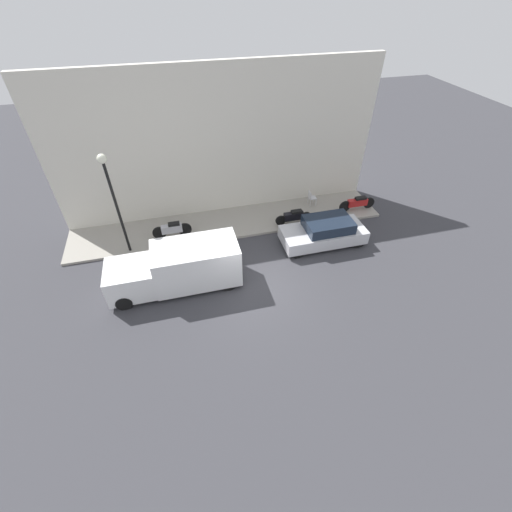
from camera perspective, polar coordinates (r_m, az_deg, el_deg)
ground_plane at (r=14.73m, az=-0.91°, el=-5.03°), size 60.00×60.00×0.00m
sidewalk at (r=18.25m, az=-4.49°, el=5.50°), size 2.72×16.14×0.13m
building_facade at (r=17.79m, az=-6.11°, el=17.91°), size 0.30×16.14×7.44m
parked_car at (r=16.91m, az=11.29°, el=3.95°), size 1.74×4.05×1.32m
delivery_van at (r=14.48m, az=-13.06°, el=-1.89°), size 1.85×5.37×1.95m
scooter_silver at (r=17.39m, az=-13.80°, el=4.36°), size 0.30×1.90×0.79m
motorcycle_red at (r=19.75m, az=16.56°, el=8.49°), size 0.30×2.07×0.76m
motorcycle_black at (r=17.99m, az=6.34°, el=6.59°), size 0.30×1.94×0.74m
streetlamp at (r=15.60m, az=-23.06°, el=10.54°), size 0.39×0.39×4.81m
cafe_chair at (r=19.59m, az=9.20°, el=9.64°), size 0.40×0.40×0.82m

